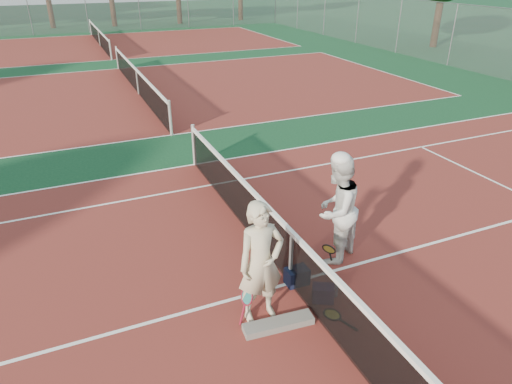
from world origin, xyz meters
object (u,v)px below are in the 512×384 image
player_b (337,210)px  sports_bag_purple (323,293)px  sports_bag_navy (297,276)px  water_bottle (335,288)px  player_a (261,263)px  racket_red (247,305)px  racket_spare (332,315)px  racket_black_held (328,256)px  net_main (291,258)px

player_b → sports_bag_purple: bearing=21.3°
sports_bag_navy → water_bottle: bearing=-52.1°
player_b → water_bottle: player_b is taller
player_b → sports_bag_purple: player_b is taller
player_a → player_b: bearing=24.3°
player_a → water_bottle: 1.51m
racket_red → racket_spare: 1.32m
sports_bag_purple → player_b: bearing=50.9°
player_a → water_bottle: bearing=-4.2°
racket_red → racket_spare: racket_red is taller
player_b → sports_bag_purple: 1.49m
racket_red → player_b: bearing=6.0°
sports_bag_navy → racket_spare: bearing=-81.8°
player_a → water_bottle: size_ratio=6.38×
racket_black_held → water_bottle: bearing=30.8°
player_a → sports_bag_navy: size_ratio=5.13×
racket_spare → racket_black_held: bearing=-47.6°
player_a → player_b: player_b is taller
player_a → racket_black_held: size_ratio=3.57×
racket_red → racket_spare: size_ratio=0.97×
net_main → racket_red: 1.15m
racket_black_held → racket_spare: bearing=24.8°
racket_black_held → sports_bag_purple: bearing=16.1°
racket_spare → water_bottle: water_bottle is taller
racket_spare → water_bottle: 0.49m
sports_bag_purple → water_bottle: size_ratio=1.11×
racket_black_held → player_b: bearing=-172.6°
sports_bag_navy → racket_black_held: bearing=11.3°
racket_red → racket_black_held: bearing=1.8°
player_a → sports_bag_navy: bearing=27.0°
sports_bag_navy → sports_bag_purple: 0.57m
player_b → water_bottle: 1.36m
player_a → sports_bag_purple: size_ratio=5.76×
player_a → racket_black_held: (1.54, 0.60, -0.69)m
racket_red → sports_bag_navy: size_ratio=1.56×
sports_bag_purple → water_bottle: (0.23, 0.01, 0.01)m
racket_red → water_bottle: racket_red is taller
sports_bag_navy → sports_bag_purple: bearing=-72.0°
racket_red → sports_bag_purple: size_ratio=1.75×
racket_red → water_bottle: size_ratio=1.94×
racket_red → water_bottle: (1.51, -0.04, -0.14)m
net_main → racket_red: bearing=-151.8°
net_main → player_b: 1.21m
racket_black_held → sports_bag_navy: size_ratio=1.44×
player_b → water_bottle: bearing=30.6°
net_main → racket_red: net_main is taller
racket_red → racket_spare: (1.23, -0.41, -0.28)m
player_b → water_bottle: size_ratio=6.60×
sports_bag_navy → racket_red: bearing=-155.8°
net_main → player_a: bearing=-146.4°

